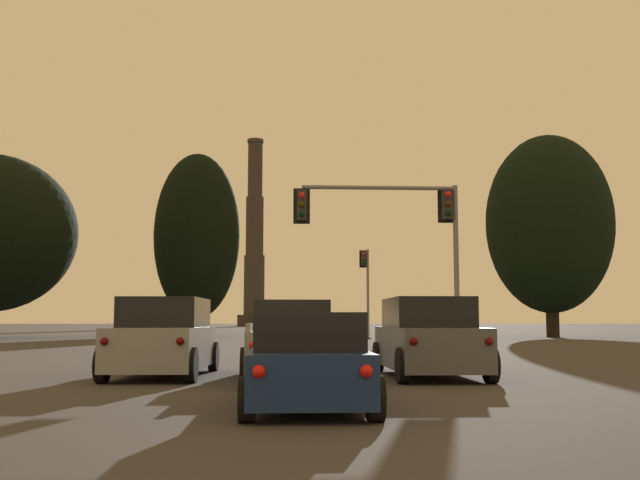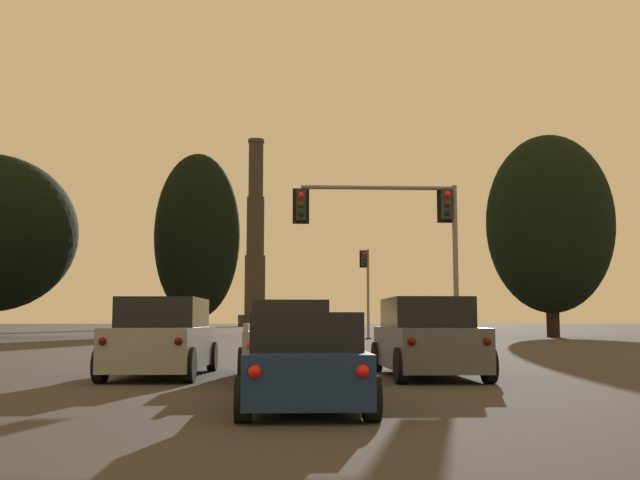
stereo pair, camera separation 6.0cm
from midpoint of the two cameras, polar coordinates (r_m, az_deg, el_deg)
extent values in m
cube|color=gray|center=(18.37, -11.80, -8.01)|extent=(2.08, 4.86, 0.95)
cube|color=black|center=(18.48, -11.68, -5.44)|extent=(1.88, 2.86, 0.70)
cylinder|color=black|center=(20.45, -13.42, -8.62)|extent=(0.25, 0.77, 0.76)
cylinder|color=black|center=(20.14, -8.13, -8.77)|extent=(0.25, 0.77, 0.76)
cylinder|color=black|center=(16.72, -16.28, -9.14)|extent=(0.25, 0.77, 0.76)
cylinder|color=black|center=(16.33, -9.82, -9.37)|extent=(0.25, 0.77, 0.76)
sphere|color=#500705|center=(16.18, -16.14, -7.43)|extent=(0.17, 0.17, 0.17)
sphere|color=#500705|center=(15.84, -10.64, -7.60)|extent=(0.17, 0.17, 0.17)
cube|color=gray|center=(17.08, -2.08, -8.37)|extent=(2.05, 5.42, 0.88)
cube|color=black|center=(18.83, -2.20, -5.72)|extent=(1.86, 1.82, 0.72)
cube|color=gray|center=(15.69, -5.41, -6.64)|extent=(0.12, 2.43, 0.16)
cube|color=gray|center=(15.74, 1.50, -6.67)|extent=(0.12, 2.43, 0.16)
cylinder|color=black|center=(19.30, -5.19, -8.86)|extent=(0.23, 0.80, 0.80)
cylinder|color=black|center=(19.34, 0.70, -8.88)|extent=(0.23, 0.80, 0.80)
cylinder|color=black|center=(14.91, -5.70, -9.67)|extent=(0.23, 0.80, 0.80)
cylinder|color=black|center=(14.96, 1.93, -9.68)|extent=(0.23, 0.80, 0.80)
sphere|color=red|center=(14.36, -5.12, -8.00)|extent=(0.17, 0.17, 0.17)
sphere|color=red|center=(14.41, 1.48, -8.01)|extent=(0.17, 0.17, 0.17)
cube|color=#4C4F54|center=(18.03, 8.23, -8.12)|extent=(1.93, 4.80, 0.95)
cube|color=black|center=(18.14, 8.12, -5.50)|extent=(1.78, 2.80, 0.70)
cylinder|color=black|center=(19.79, 4.44, -8.86)|extent=(0.22, 0.76, 0.76)
cylinder|color=black|center=(20.12, 9.82, -8.74)|extent=(0.22, 0.76, 0.76)
cylinder|color=black|center=(15.98, 6.26, -9.49)|extent=(0.22, 0.76, 0.76)
cylinder|color=black|center=(16.39, 12.85, -9.29)|extent=(0.22, 0.76, 0.76)
sphere|color=#500705|center=(15.50, 7.13, -7.69)|extent=(0.17, 0.17, 0.17)
sphere|color=#500705|center=(15.85, 12.73, -7.55)|extent=(0.17, 0.17, 0.17)
cube|color=navy|center=(11.59, -1.07, -10.09)|extent=(1.72, 4.00, 0.72)
cube|color=black|center=(11.17, -0.99, -6.98)|extent=(1.56, 1.90, 0.55)
cylinder|color=black|center=(13.23, -5.01, -10.56)|extent=(0.22, 0.60, 0.60)
cylinder|color=black|center=(13.28, 2.38, -10.56)|extent=(0.22, 0.60, 0.60)
cylinder|color=black|center=(10.00, -5.68, -11.99)|extent=(0.22, 0.60, 0.60)
cylinder|color=black|center=(10.06, 4.14, -11.97)|extent=(0.22, 0.60, 0.60)
sphere|color=red|center=(9.56, -4.80, -9.96)|extent=(0.17, 0.17, 0.17)
sphere|color=red|center=(9.62, 3.45, -9.95)|extent=(0.17, 0.17, 0.17)
cylinder|color=slate|center=(53.58, 3.72, -4.13)|extent=(0.18, 0.18, 6.39)
cylinder|color=black|center=(53.56, 3.74, -7.49)|extent=(0.40, 0.40, 0.10)
cube|color=#282828|center=(53.69, 3.39, -1.43)|extent=(0.34, 0.34, 1.04)
cube|color=black|center=(53.87, 3.37, -1.45)|extent=(0.58, 0.03, 1.25)
sphere|color=red|center=(53.53, 3.41, -1.07)|extent=(0.22, 0.22, 0.22)
sphere|color=#352604|center=(53.50, 3.41, -1.42)|extent=(0.22, 0.22, 0.22)
sphere|color=black|center=(53.48, 3.41, -1.76)|extent=(0.22, 0.22, 0.22)
cylinder|color=slate|center=(26.31, 10.37, -2.37)|extent=(0.18, 0.18, 6.02)
cylinder|color=black|center=(26.28, 10.50, -8.82)|extent=(0.40, 0.40, 0.10)
cube|color=#282828|center=(26.50, 9.66, 2.69)|extent=(0.34, 0.34, 1.04)
cube|color=black|center=(26.67, 9.58, 2.63)|extent=(0.58, 0.03, 1.25)
sphere|color=red|center=(26.36, 9.74, 3.44)|extent=(0.22, 0.22, 0.22)
sphere|color=#352604|center=(26.31, 9.75, 2.75)|extent=(0.22, 0.22, 0.22)
sphere|color=black|center=(26.27, 9.76, 2.05)|extent=(0.22, 0.22, 0.22)
cylinder|color=slate|center=(26.17, 4.51, 3.99)|extent=(5.36, 0.14, 0.14)
sphere|color=slate|center=(26.65, 10.25, 3.89)|extent=(0.18, 0.18, 0.18)
cube|color=#282828|center=(25.86, -1.39, 2.66)|extent=(0.34, 0.34, 1.04)
cube|color=black|center=(26.04, -1.40, 2.60)|extent=(0.58, 0.03, 1.25)
sphere|color=red|center=(25.72, -1.37, 3.43)|extent=(0.22, 0.22, 0.22)
sphere|color=#352604|center=(25.67, -1.38, 2.73)|extent=(0.22, 0.22, 0.22)
sphere|color=black|center=(25.62, -1.38, 2.01)|extent=(0.22, 0.22, 0.22)
cylinder|color=#2B2722|center=(166.23, -5.00, -6.14)|extent=(7.32, 7.32, 2.52)
cylinder|color=#332D28|center=(166.41, -4.97, -3.44)|extent=(4.57, 4.57, 13.16)
cylinder|color=#332D28|center=(167.54, -4.93, 1.06)|extent=(3.93, 3.93, 13.16)
cylinder|color=#332D28|center=(169.69, -4.89, 5.47)|extent=(3.29, 3.29, 13.16)
cylinder|color=#38322C|center=(171.05, -4.87, 7.51)|extent=(3.69, 3.69, 0.70)
cylinder|color=black|center=(61.90, 17.34, -5.39)|extent=(1.00, 1.00, 3.67)
ellipsoid|color=black|center=(62.37, 17.13, 1.22)|extent=(10.05, 9.04, 14.29)
cylinder|color=black|center=(66.99, -9.42, -5.79)|extent=(0.76, 0.76, 3.29)
ellipsoid|color=black|center=(67.41, -9.31, 0.34)|extent=(7.58, 6.82, 14.79)
camera|label=1|loc=(0.03, -89.96, 0.00)|focal=42.00mm
camera|label=2|loc=(0.03, 90.04, 0.00)|focal=42.00mm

